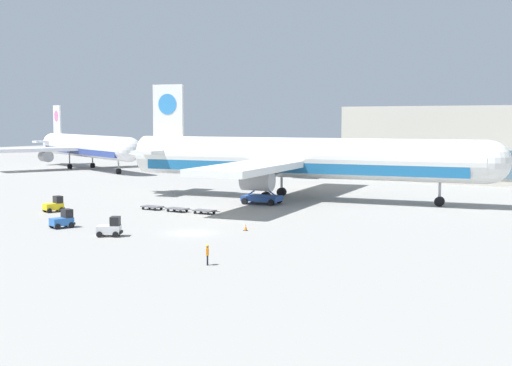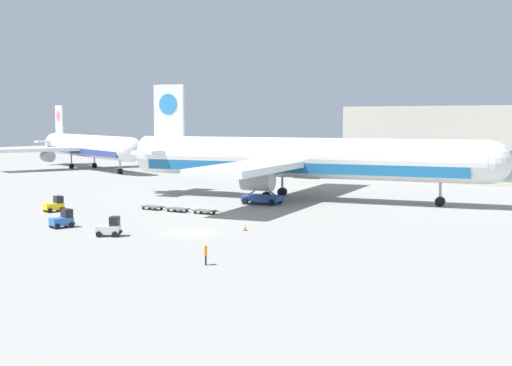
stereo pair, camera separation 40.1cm
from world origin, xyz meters
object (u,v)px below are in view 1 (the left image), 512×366
object	(u,v)px
scissor_lift_loader	(262,191)
baggage_dolly_third	(205,211)
baggage_tug_mid	(111,228)
airplane_distant	(86,147)
baggage_dolly_second	(177,209)
airplane_main	(296,159)
baggage_tug_foreground	(63,220)
baggage_dolly_lead	(152,207)
traffic_cone_near	(246,227)
baggage_tug_far	(55,205)
ground_crew_near	(207,253)

from	to	relation	value
scissor_lift_loader	baggage_dolly_third	size ratio (longest dim) A/B	1.52
baggage_tug_mid	baggage_dolly_third	bearing A→B (deg)	64.18
airplane_distant	baggage_dolly_second	world-z (taller)	airplane_distant
airplane_main	airplane_distant	bearing A→B (deg)	149.02
scissor_lift_loader	baggage_tug_foreground	xyz separation A→B (m)	(-6.02, -29.84, -0.95)
baggage_dolly_lead	traffic_cone_near	xyz separation A→B (m)	(19.80, -7.23, -0.04)
scissor_lift_loader	airplane_main	bearing A→B (deg)	70.36
scissor_lift_loader	baggage_dolly_lead	xyz separation A→B (m)	(-8.34, -13.12, -1.43)
baggage_dolly_third	baggage_dolly_second	bearing A→B (deg)	-176.05
baggage_tug_far	baggage_dolly_lead	bearing A→B (deg)	-29.12
baggage_dolly_lead	baggage_dolly_third	world-z (taller)	same
baggage_tug_foreground	baggage_tug_far	distance (m)	13.81
airplane_distant	traffic_cone_near	world-z (taller)	airplane_distant
airplane_distant	ground_crew_near	xyz separation A→B (m)	(89.94, -69.52, -4.14)
baggage_tug_far	baggage_dolly_second	size ratio (longest dim) A/B	0.73
baggage_tug_mid	airplane_distant	bearing A→B (deg)	105.12
airplane_distant	ground_crew_near	bearing A→B (deg)	-16.92
baggage_dolly_third	baggage_tug_mid	bearing A→B (deg)	-84.59
baggage_tug_foreground	baggage_dolly_third	distance (m)	18.32
airplane_distant	baggage_dolly_lead	xyz separation A→B (m)	(62.59, -46.07, -4.74)
scissor_lift_loader	baggage_tug_foreground	size ratio (longest dim) A/B	2.09
baggage_dolly_lead	traffic_cone_near	distance (m)	21.08
scissor_lift_loader	baggage_dolly_third	xyz separation A→B (m)	(-0.25, -12.46, -1.43)
ground_crew_near	traffic_cone_near	bearing A→B (deg)	167.66
airplane_main	baggage_tug_foreground	distance (m)	38.06
baggage_dolly_second	traffic_cone_near	distance (m)	17.38
baggage_dolly_third	ground_crew_near	world-z (taller)	ground_crew_near
scissor_lift_loader	baggage_dolly_second	distance (m)	13.67
baggage_tug_far	baggage_tug_foreground	bearing A→B (deg)	-109.69
scissor_lift_loader	baggage_dolly_lead	size ratio (longest dim) A/B	1.52
baggage_dolly_second	baggage_dolly_third	distance (m)	4.03
airplane_main	baggage_dolly_third	xyz separation A→B (m)	(-1.31, -19.68, -5.45)
baggage_tug_foreground	airplane_main	bearing A→B (deg)	3.93
baggage_dolly_second	baggage_dolly_third	size ratio (longest dim) A/B	1.00
airplane_main	baggage_dolly_lead	bearing A→B (deg)	-126.10
scissor_lift_loader	baggage_dolly_third	world-z (taller)	scissor_lift_loader
baggage_tug_foreground	baggage_tug_far	xyz separation A→B (m)	(-11.11, 8.21, 0.00)
airplane_main	scissor_lift_loader	distance (m)	8.33
baggage_tug_foreground	traffic_cone_near	xyz separation A→B (m)	(17.48, 9.50, -0.53)
airplane_distant	baggage_tug_mid	xyz separation A→B (m)	(73.26, -63.91, -4.26)
traffic_cone_near	baggage_tug_far	bearing A→B (deg)	-177.42
airplane_distant	traffic_cone_near	xyz separation A→B (m)	(82.39, -53.30, -4.79)
airplane_distant	airplane_main	bearing A→B (deg)	1.11
airplane_distant	traffic_cone_near	distance (m)	98.24
airplane_distant	baggage_tug_foreground	distance (m)	90.41
baggage_tug_far	baggage_dolly_second	xyz separation A→B (m)	(12.87, 8.72, -0.49)
baggage_tug_far	baggage_dolly_third	size ratio (longest dim) A/B	0.73
baggage_tug_mid	baggage_tug_far	distance (m)	21.58
baggage_tug_mid	airplane_main	bearing A→B (deg)	58.14
airplane_main	airplane_distant	xyz separation A→B (m)	(-71.98, 25.73, -0.71)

